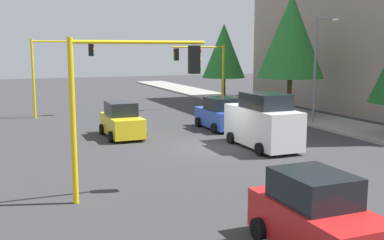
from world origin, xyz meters
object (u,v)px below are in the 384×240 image
(car_yellow, at_px, (122,121))
(traffic_signal_near_right, at_px, (130,85))
(traffic_signal_far_right, at_px, (59,62))
(street_lamp_curbside, at_px, (319,58))
(tree_roadside_mid, at_px, (291,36))
(car_blue, at_px, (219,115))
(car_red, at_px, (316,217))
(tree_roadside_far, at_px, (224,51))
(traffic_signal_far_left, at_px, (202,64))
(delivery_van_white, at_px, (263,123))

(car_yellow, bearing_deg, traffic_signal_near_right, -11.86)
(traffic_signal_far_right, height_order, street_lamp_curbside, street_lamp_curbside)
(tree_roadside_mid, xyz_separation_m, car_blue, (3.16, -7.19, -4.94))
(car_red, bearing_deg, tree_roadside_mid, 147.74)
(traffic_signal_near_right, relative_size, tree_roadside_mid, 0.60)
(car_yellow, height_order, car_blue, same)
(tree_roadside_far, distance_m, car_blue, 15.25)
(traffic_signal_far_right, distance_m, traffic_signal_far_left, 11.31)
(traffic_signal_near_right, xyz_separation_m, car_blue, (-10.84, 8.45, -2.88))
(street_lamp_curbside, height_order, delivery_van_white, street_lamp_curbside)
(street_lamp_curbside, distance_m, tree_roadside_far, 14.40)
(traffic_signal_far_right, relative_size, car_yellow, 1.40)
(traffic_signal_near_right, height_order, tree_roadside_far, tree_roadside_far)
(car_yellow, bearing_deg, delivery_van_white, 46.95)
(car_blue, bearing_deg, tree_roadside_far, 153.06)
(car_red, bearing_deg, traffic_signal_far_left, 162.47)
(tree_roadside_mid, xyz_separation_m, car_yellow, (3.39, -13.41, -4.94))
(tree_roadside_far, relative_size, car_yellow, 1.80)
(traffic_signal_far_right, distance_m, street_lamp_curbside, 18.16)
(car_yellow, bearing_deg, traffic_signal_far_right, -166.37)
(traffic_signal_far_right, height_order, car_blue, traffic_signal_far_right)
(tree_roadside_mid, relative_size, car_red, 2.36)
(traffic_signal_far_right, distance_m, tree_roadside_mid, 16.90)
(delivery_van_white, bearing_deg, traffic_signal_far_right, -151.27)
(tree_roadside_far, xyz_separation_m, car_blue, (13.16, -6.69, -3.83))
(car_blue, bearing_deg, tree_roadside_mid, 113.74)
(traffic_signal_near_right, bearing_deg, street_lamp_curbside, 122.93)
(car_yellow, relative_size, car_blue, 1.02)
(car_blue, distance_m, car_red, 17.58)
(car_yellow, distance_m, car_red, 16.53)
(delivery_van_white, height_order, car_red, delivery_van_white)
(street_lamp_curbside, relative_size, tree_roadside_far, 0.97)
(tree_roadside_mid, xyz_separation_m, delivery_van_white, (8.88, -7.53, -4.55))
(traffic_signal_near_right, bearing_deg, tree_roadside_mid, 131.83)
(traffic_signal_far_right, distance_m, car_blue, 12.87)
(delivery_van_white, bearing_deg, street_lamp_curbside, 123.74)
(delivery_van_white, bearing_deg, car_yellow, -133.05)
(traffic_signal_far_left, bearing_deg, car_red, -17.53)
(tree_roadside_mid, bearing_deg, tree_roadside_far, -177.14)
(tree_roadside_far, xyz_separation_m, delivery_van_white, (18.88, -7.03, -3.44))
(traffic_signal_far_right, distance_m, traffic_signal_near_right, 20.00)
(car_yellow, bearing_deg, street_lamp_curbside, 85.45)
(delivery_van_white, distance_m, car_blue, 5.74)
(traffic_signal_near_right, distance_m, street_lamp_curbside, 17.69)
(traffic_signal_far_left, height_order, car_blue, traffic_signal_far_left)
(traffic_signal_far_right, bearing_deg, car_blue, 42.85)
(car_yellow, relative_size, car_red, 1.07)
(traffic_signal_near_right, xyz_separation_m, tree_roadside_far, (-24.00, 15.14, 0.94))
(traffic_signal_far_left, xyz_separation_m, car_yellow, (9.39, -9.03, -2.81))
(street_lamp_curbside, relative_size, car_blue, 1.78)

